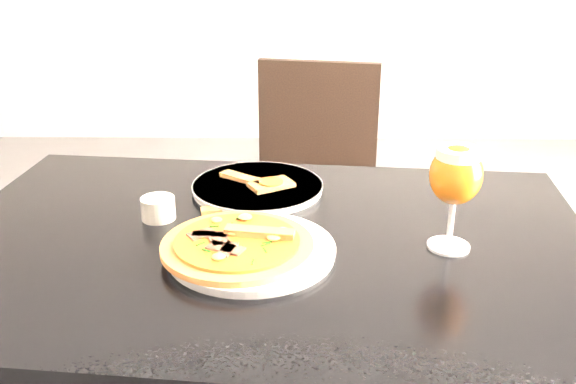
{
  "coord_description": "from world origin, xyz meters",
  "views": [
    {
      "loc": [
        -0.15,
        -0.94,
        1.28
      ],
      "look_at": [
        -0.16,
        0.13,
        0.83
      ],
      "focal_mm": 40.0,
      "sensor_mm": 36.0,
      "label": 1
    }
  ],
  "objects_px": {
    "dining_table": "(265,282)",
    "beer_glass": "(456,176)",
    "chair_far": "(311,192)",
    "pizza": "(238,244)"
  },
  "relations": [
    {
      "from": "dining_table",
      "to": "chair_far",
      "type": "height_order",
      "value": "chair_far"
    },
    {
      "from": "dining_table",
      "to": "beer_glass",
      "type": "relative_size",
      "value": 6.68
    },
    {
      "from": "beer_glass",
      "to": "pizza",
      "type": "bearing_deg",
      "value": -174.06
    },
    {
      "from": "chair_far",
      "to": "beer_glass",
      "type": "bearing_deg",
      "value": -65.71
    },
    {
      "from": "chair_far",
      "to": "pizza",
      "type": "bearing_deg",
      "value": -89.3
    },
    {
      "from": "dining_table",
      "to": "pizza",
      "type": "height_order",
      "value": "pizza"
    },
    {
      "from": "dining_table",
      "to": "beer_glass",
      "type": "bearing_deg",
      "value": 0.63
    },
    {
      "from": "dining_table",
      "to": "chair_far",
      "type": "bearing_deg",
      "value": 88.2
    },
    {
      "from": "dining_table",
      "to": "beer_glass",
      "type": "distance_m",
      "value": 0.4
    },
    {
      "from": "dining_table",
      "to": "pizza",
      "type": "distance_m",
      "value": 0.14
    }
  ]
}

